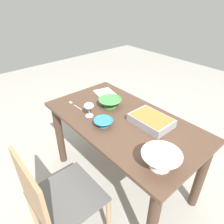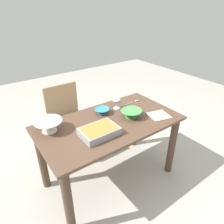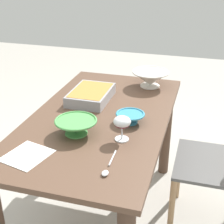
{
  "view_description": "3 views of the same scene",
  "coord_description": "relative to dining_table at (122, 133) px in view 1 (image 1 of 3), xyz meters",
  "views": [
    {
      "loc": [
        -1.05,
        1.02,
        1.75
      ],
      "look_at": [
        0.12,
        0.02,
        0.79
      ],
      "focal_mm": 32.76,
      "sensor_mm": 36.0,
      "label": 1
    },
    {
      "loc": [
        -0.99,
        -1.41,
        1.82
      ],
      "look_at": [
        0.11,
        0.11,
        0.79
      ],
      "focal_mm": 32.44,
      "sensor_mm": 36.0,
      "label": 2
    },
    {
      "loc": [
        1.66,
        0.55,
        1.63
      ],
      "look_at": [
        0.06,
        0.09,
        0.83
      ],
      "focal_mm": 54.19,
      "sensor_mm": 36.0,
      "label": 3
    }
  ],
  "objects": [
    {
      "name": "chair",
      "position": [
        -0.14,
        0.76,
        -0.1
      ],
      "size": [
        0.46,
        0.45,
        0.91
      ],
      "color": "#595959",
      "rests_on": "ground_plane"
    },
    {
      "name": "wine_glass",
      "position": [
        0.23,
        0.19,
        0.25
      ],
      "size": [
        0.09,
        0.09,
        0.13
      ],
      "color": "white",
      "rests_on": "dining_table"
    },
    {
      "name": "serving_bowl",
      "position": [
        -0.55,
        0.19,
        0.21
      ],
      "size": [
        0.26,
        0.26,
        0.11
      ],
      "color": "white",
      "rests_on": "dining_table"
    },
    {
      "name": "dining_table",
      "position": [
        0.0,
        0.0,
        0.0
      ],
      "size": [
        1.42,
        0.78,
        0.76
      ],
      "color": "brown",
      "rests_on": "ground_plane"
    },
    {
      "name": "napkin",
      "position": [
        0.49,
        -0.2,
        0.15
      ],
      "size": [
        0.24,
        0.23,
        0.0
      ],
      "primitive_type": "cube",
      "rotation": [
        0.0,
        0.0,
        -0.24
      ],
      "color": "white",
      "rests_on": "dining_table"
    },
    {
      "name": "casserole_dish",
      "position": [
        -0.2,
        -0.13,
        0.19
      ],
      "size": [
        0.34,
        0.24,
        0.07
      ],
      "color": "#99999E",
      "rests_on": "dining_table"
    },
    {
      "name": "serving_spoon",
      "position": [
        0.5,
        0.19,
        0.16
      ],
      "size": [
        0.21,
        0.03,
        0.01
      ],
      "color": "silver",
      "rests_on": "dining_table"
    },
    {
      "name": "small_bowl",
      "position": [
        0.03,
        0.19,
        0.19
      ],
      "size": [
        0.16,
        0.16,
        0.06
      ],
      "color": "teal",
      "rests_on": "dining_table"
    },
    {
      "name": "mixing_bowl",
      "position": [
        0.23,
        -0.05,
        0.2
      ],
      "size": [
        0.22,
        0.22,
        0.08
      ],
      "color": "#4C994C",
      "rests_on": "dining_table"
    },
    {
      "name": "ground_plane",
      "position": [
        0.0,
        0.0,
        -0.61
      ],
      "size": [
        8.0,
        8.0,
        0.0
      ],
      "primitive_type": "plane",
      "color": "#B2ADA3"
    }
  ]
}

